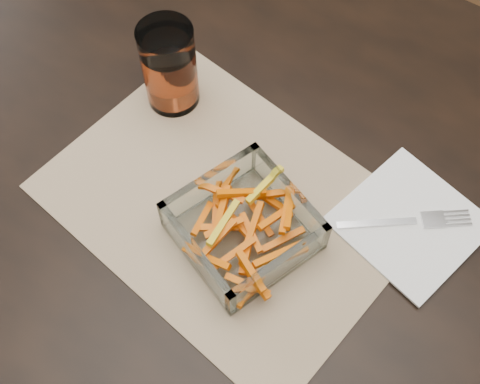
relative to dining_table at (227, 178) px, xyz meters
name	(u,v)px	position (x,y,z in m)	size (l,w,h in m)	color
dining_table	(227,178)	(0.00, 0.00, 0.00)	(1.60, 0.90, 0.75)	black
placemat	(226,203)	(0.05, -0.08, 0.09)	(0.45, 0.33, 0.00)	tan
glass_bowl	(243,228)	(0.10, -0.10, 0.12)	(0.19, 0.19, 0.06)	white
tumbler	(170,69)	(-0.11, 0.03, 0.15)	(0.08, 0.08, 0.13)	white
napkin	(410,222)	(0.27, 0.03, 0.09)	(0.16, 0.16, 0.00)	white
fork	(409,221)	(0.26, 0.03, 0.10)	(0.15, 0.12, 0.00)	silver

